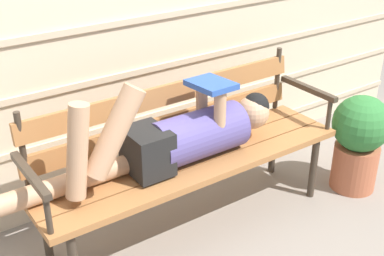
% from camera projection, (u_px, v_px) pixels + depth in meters
% --- Properties ---
extents(ground_plane, '(12.00, 12.00, 0.00)m').
position_uv_depth(ground_plane, '(200.00, 232.00, 2.93)').
color(ground_plane, gray).
extents(park_bench, '(1.78, 0.48, 0.85)m').
position_uv_depth(park_bench, '(185.00, 146.00, 2.81)').
color(park_bench, '#9E6638').
rests_on(park_bench, ground).
extents(reclining_person, '(1.73, 0.26, 0.54)m').
position_uv_depth(reclining_person, '(175.00, 138.00, 2.65)').
color(reclining_person, '#514784').
extents(potted_plant, '(0.36, 0.36, 0.63)m').
position_uv_depth(potted_plant, '(359.00, 139.00, 3.19)').
color(potted_plant, '#AD5B3D').
rests_on(potted_plant, ground).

